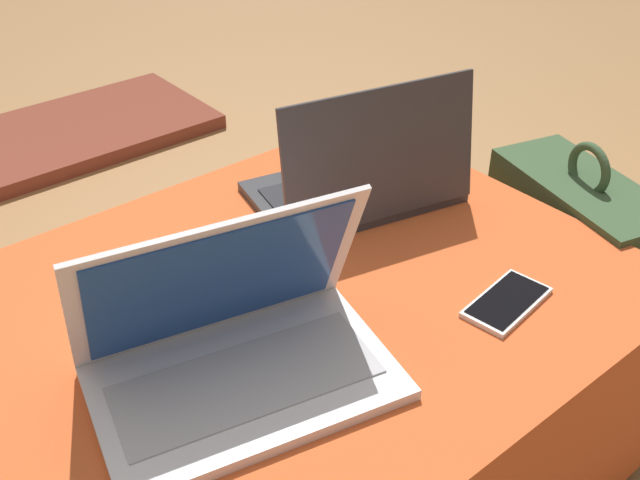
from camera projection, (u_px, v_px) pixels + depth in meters
name	position (u px, v px, depth m)	size (l,w,h in m)	color
ground_plane	(305.00, 477.00, 1.36)	(14.00, 14.00, 0.00)	#9E7042
ottoman	(303.00, 391.00, 1.24)	(0.96, 0.78, 0.43)	maroon
laptop_near	(236.00, 347.00, 0.94)	(0.42, 0.32, 0.23)	silver
laptop_far	(361.00, 179.00, 1.29)	(0.39, 0.30, 0.23)	#333338
cell_phone	(507.00, 302.00, 1.08)	(0.15, 0.09, 0.01)	white
backpack	(567.00, 282.00, 1.49)	(0.28, 0.39, 0.52)	#385133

